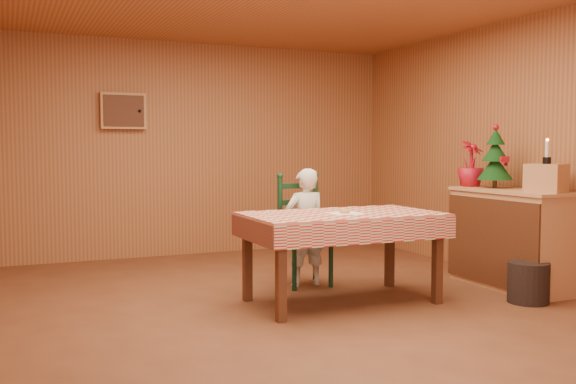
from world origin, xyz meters
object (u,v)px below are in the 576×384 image
object	(u,v)px
dining_table	(342,222)
christmas_tree	(495,159)
crate	(546,178)
storage_bin	(528,282)
seated_child	(305,227)
ladder_chair	(303,233)
shelf_unit	(511,238)

from	to	relation	value
dining_table	christmas_tree	distance (m)	1.84
crate	storage_bin	bearing A→B (deg)	-156.96
crate	christmas_tree	bearing A→B (deg)	90.00
seated_child	storage_bin	bearing A→B (deg)	136.39
dining_table	seated_child	xyz separation A→B (m)	(-0.00, 0.73, -0.13)
ladder_chair	shelf_unit	world-z (taller)	ladder_chair
dining_table	shelf_unit	distance (m)	1.77
shelf_unit	crate	bearing A→B (deg)	-88.77
dining_table	storage_bin	distance (m)	1.68
dining_table	shelf_unit	bearing A→B (deg)	-4.18
ladder_chair	shelf_unit	xyz separation A→B (m)	(1.75, -0.91, -0.04)
seated_child	crate	world-z (taller)	crate
crate	christmas_tree	world-z (taller)	christmas_tree
ladder_chair	storage_bin	distance (m)	2.08
shelf_unit	crate	xyz separation A→B (m)	(0.01, -0.40, 0.59)
ladder_chair	seated_child	distance (m)	0.08
seated_child	crate	size ratio (longest dim) A/B	3.75
dining_table	storage_bin	world-z (taller)	dining_table
seated_child	crate	bearing A→B (deg)	144.39
shelf_unit	christmas_tree	bearing A→B (deg)	88.02
shelf_unit	christmas_tree	world-z (taller)	christmas_tree
seated_child	shelf_unit	size ratio (longest dim) A/B	0.91
dining_table	crate	bearing A→B (deg)	-16.73
seated_child	storage_bin	xyz separation A→B (m)	(1.46, -1.39, -0.39)
christmas_tree	storage_bin	world-z (taller)	christmas_tree
dining_table	seated_child	world-z (taller)	seated_child
seated_child	storage_bin	distance (m)	2.05
crate	storage_bin	world-z (taller)	crate
ladder_chair	seated_child	bearing A→B (deg)	-90.00
shelf_unit	crate	distance (m)	0.71
shelf_unit	storage_bin	distance (m)	0.67
storage_bin	dining_table	bearing A→B (deg)	155.73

